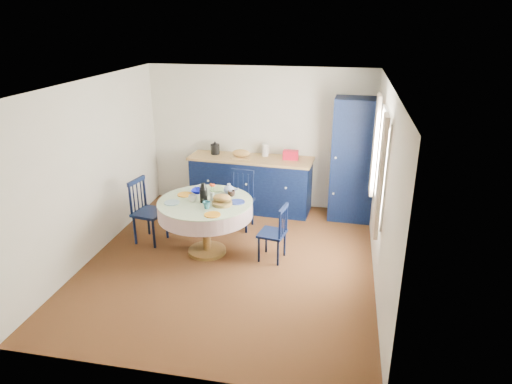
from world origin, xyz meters
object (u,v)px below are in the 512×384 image
chair_right (275,232)px  mug_c (232,193)px  mug_b (207,205)px  dining_table (206,209)px  chair_far (240,199)px  pantry_cabinet (354,160)px  mug_a (193,198)px  mug_d (202,187)px  cobalt_bowl (199,191)px  chair_left (147,211)px  kitchen_counter (251,183)px

chair_right → mug_c: 0.85m
mug_b → dining_table: bearing=110.5°
chair_far → mug_b: size_ratio=8.75×
pantry_cabinet → mug_a: bearing=-140.0°
dining_table → mug_d: dining_table is taller
mug_d → cobalt_bowl: bearing=-91.1°
pantry_cabinet → chair_left: bearing=-151.8°
chair_far → mug_d: 0.82m
mug_a → dining_table: bearing=14.1°
mug_c → cobalt_bowl: (-0.51, 0.04, -0.02)m
mug_d → cobalt_bowl: (-0.00, -0.13, -0.01)m
mug_a → mug_d: mug_a is taller
mug_b → pantry_cabinet: bearing=44.8°
pantry_cabinet → cobalt_bowl: (-2.25, -1.40, -0.19)m
pantry_cabinet → chair_left: size_ratio=2.08×
mug_c → mug_d: bearing=161.7°
pantry_cabinet → chair_far: size_ratio=2.18×
kitchen_counter → pantry_cabinet: bearing=1.8°
chair_far → chair_right: chair_far is taller
chair_right → cobalt_bowl: (-1.19, 0.30, 0.43)m
mug_b → mug_d: mug_b is taller
pantry_cabinet → chair_left: pantry_cabinet is taller
chair_left → cobalt_bowl: size_ratio=4.41×
dining_table → mug_c: bearing=37.9°
chair_right → kitchen_counter: bearing=-148.0°
dining_table → cobalt_bowl: size_ratio=6.00×
mug_c → chair_far: bearing=93.4°
kitchen_counter → mug_a: 1.89m
mug_c → dining_table: bearing=-142.1°
pantry_cabinet → chair_far: bearing=-155.9°
pantry_cabinet → chair_right: bearing=-119.6°
kitchen_counter → mug_c: kitchen_counter is taller
mug_d → chair_far: bearing=50.4°
dining_table → chair_far: 1.03m
kitchen_counter → pantry_cabinet: (1.76, -0.06, 0.54)m
mug_c → mug_b: bearing=-113.5°
chair_left → chair_right: (2.01, -0.21, -0.08)m
dining_table → cobalt_bowl: dining_table is taller
chair_right → dining_table: bearing=-80.4°
kitchen_counter → mug_b: 2.05m
dining_table → cobalt_bowl: bearing=123.3°
mug_a → mug_b: bearing=-38.1°
dining_table → mug_b: bearing=-69.5°
pantry_cabinet → mug_b: (-1.96, -1.95, -0.16)m
chair_left → mug_b: bearing=-101.8°
mug_c → kitchen_counter: bearing=90.8°
mug_a → mug_c: mug_a is taller
kitchen_counter → chair_far: bearing=-87.8°
mug_c → mug_d: size_ratio=1.21×
pantry_cabinet → mug_a: pantry_cabinet is taller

